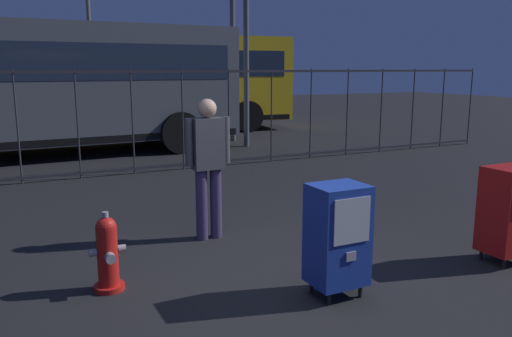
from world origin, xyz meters
The scene contains 8 objects.
ground_plane centered at (0.00, 0.00, 0.00)m, with size 60.00×60.00×0.00m, color black.
fire_hydrant centered at (-1.47, 0.68, 0.35)m, with size 0.33×0.32×0.75m.
newspaper_box_primary centered at (2.40, -0.45, 0.57)m, with size 0.48×0.42×1.02m.
newspaper_box_secondary centered at (0.34, -0.33, 0.57)m, with size 0.48×0.42×1.02m.
pedestrian centered at (-0.10, 1.65, 0.95)m, with size 0.55×0.22×1.67m.
fence_barrier centered at (0.00, 5.91, 1.02)m, with size 18.03×0.04×2.00m.
bus_near centered at (-2.16, 8.91, 1.71)m, with size 10.60×3.13×3.00m.
bus_far centered at (1.28, 12.55, 1.71)m, with size 10.71×3.65×3.00m.
Camera 1 is at (-2.23, -3.92, 2.02)m, focal length 36.16 mm.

